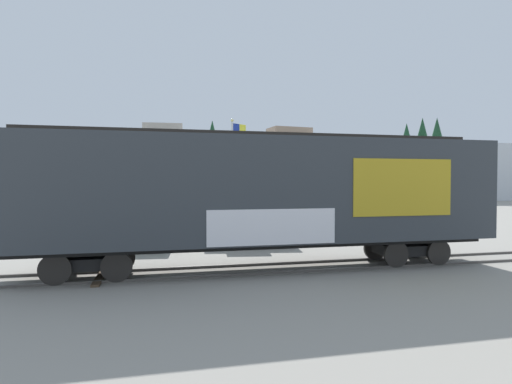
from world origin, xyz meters
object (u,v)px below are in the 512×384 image
at_px(freight_car, 262,192).
at_px(parked_car_black, 248,228).
at_px(parked_car_green, 124,231).
at_px(flagpole, 235,160).

xyz_separation_m(freight_car, parked_car_black, (0.55, 5.30, -1.84)).
bearing_deg(freight_car, parked_car_green, 134.38).
bearing_deg(parked_car_black, freight_car, -95.90).
xyz_separation_m(flagpole, parked_car_green, (-6.36, -8.97, -3.63)).
distance_m(freight_car, parked_car_green, 7.34).
bearing_deg(flagpole, parked_car_green, -125.33).
distance_m(freight_car, parked_car_black, 5.64).
relative_size(flagpole, parked_car_green, 1.71).
relative_size(freight_car, flagpole, 2.27).
relative_size(freight_car, parked_car_black, 3.75).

